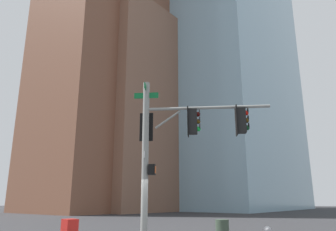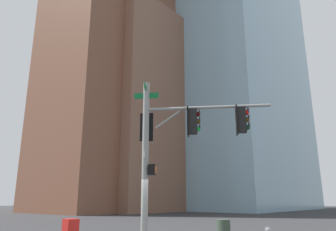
{
  "view_description": "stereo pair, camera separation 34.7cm",
  "coord_description": "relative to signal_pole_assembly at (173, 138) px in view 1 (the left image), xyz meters",
  "views": [
    {
      "loc": [
        9.3,
        8.91,
        1.73
      ],
      "look_at": [
        -0.51,
        1.21,
        5.03
      ],
      "focal_mm": 34.27,
      "sensor_mm": 36.0,
      "label": 1
    },
    {
      "loc": [
        9.08,
        9.18,
        1.73
      ],
      "look_at": [
        -0.51,
        1.21,
        5.03
      ],
      "focal_mm": 34.27,
      "sensor_mm": 36.0,
      "label": 2
    }
  ],
  "objects": [
    {
      "name": "litter_bin",
      "position": [
        -2.52,
        0.66,
        -3.63
      ],
      "size": [
        0.56,
        0.56,
        0.95
      ],
      "primitive_type": "cylinder",
      "color": "#384738",
      "rests_on": "ground_plane"
    },
    {
      "name": "building_glass_tower",
      "position": [
        -47.65,
        -26.0,
        36.59
      ],
      "size": [
        32.3,
        29.59,
        81.38
      ],
      "primitive_type": "cube",
      "color": "#8CB2C6",
      "rests_on": "ground_plane"
    },
    {
      "name": "building_brick_midblock",
      "position": [
        -27.72,
        -31.26,
        12.61
      ],
      "size": [
        17.08,
        17.06,
        33.43
      ],
      "primitive_type": "cube",
      "color": "#845B47",
      "rests_on": "ground_plane"
    },
    {
      "name": "building_brick_nearside",
      "position": [
        -23.26,
        -32.32,
        22.77
      ],
      "size": [
        20.61,
        15.47,
        53.74
      ],
      "primitive_type": "cube",
      "color": "brown",
      "rests_on": "ground_plane"
    },
    {
      "name": "signal_pole_assembly",
      "position": [
        0.0,
        0.0,
        0.0
      ],
      "size": [
        3.09,
        4.63,
        6.46
      ],
      "rotation": [
        0.0,
        0.0,
        2.14
      ],
      "color": "gray",
      "rests_on": "ground_plane"
    }
  ]
}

